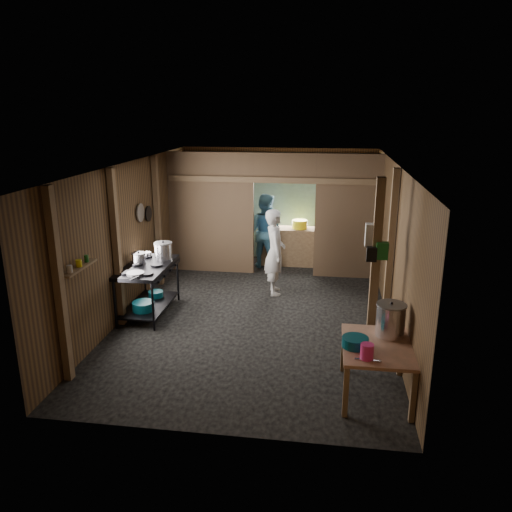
% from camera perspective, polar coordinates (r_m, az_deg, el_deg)
% --- Properties ---
extents(floor, '(4.50, 7.00, 0.00)m').
position_cam_1_polar(floor, '(8.96, 0.18, -6.39)').
color(floor, black).
rests_on(floor, ground).
extents(ceiling, '(4.50, 7.00, 0.00)m').
position_cam_1_polar(ceiling, '(8.30, 0.20, 10.37)').
color(ceiling, '#312E2A').
rests_on(ceiling, ground).
extents(wall_back, '(4.50, 0.00, 2.60)m').
position_cam_1_polar(wall_back, '(11.93, 2.56, 5.95)').
color(wall_back, brown).
rests_on(wall_back, ground).
extents(wall_front, '(4.50, 0.00, 2.60)m').
position_cam_1_polar(wall_front, '(5.29, -5.17, -8.04)').
color(wall_front, brown).
rests_on(wall_front, ground).
extents(wall_left, '(0.00, 7.00, 2.60)m').
position_cam_1_polar(wall_left, '(9.12, -13.96, 2.14)').
color(wall_left, brown).
rests_on(wall_left, ground).
extents(wall_right, '(0.00, 7.00, 2.60)m').
position_cam_1_polar(wall_right, '(8.53, 15.33, 1.05)').
color(wall_right, brown).
rests_on(wall_right, ground).
extents(partition_left, '(1.85, 0.10, 2.60)m').
position_cam_1_polar(partition_left, '(10.89, -5.12, 4.86)').
color(partition_left, brown).
rests_on(partition_left, floor).
extents(partition_right, '(1.35, 0.10, 2.60)m').
position_cam_1_polar(partition_right, '(10.61, 10.36, 4.35)').
color(partition_right, brown).
rests_on(partition_right, floor).
extents(partition_header, '(1.30, 0.10, 0.60)m').
position_cam_1_polar(partition_header, '(10.48, 3.28, 9.99)').
color(partition_header, brown).
rests_on(partition_header, wall_back).
extents(turquoise_panel, '(4.40, 0.06, 2.50)m').
position_cam_1_polar(turquoise_panel, '(11.88, 2.52, 5.66)').
color(turquoise_panel, '#749E96').
rests_on(turquoise_panel, wall_back).
extents(back_counter, '(1.20, 0.50, 0.85)m').
position_cam_1_polar(back_counter, '(11.57, 3.71, 1.14)').
color(back_counter, '#8D714D').
rests_on(back_counter, floor).
extents(wall_clock, '(0.20, 0.03, 0.20)m').
position_cam_1_polar(wall_clock, '(11.71, 3.78, 8.70)').
color(wall_clock, silver).
rests_on(wall_clock, wall_back).
extents(post_left_a, '(0.10, 0.12, 2.60)m').
position_cam_1_polar(post_left_a, '(6.85, -21.45, -3.32)').
color(post_left_a, '#8D714D').
rests_on(post_left_a, floor).
extents(post_left_b, '(0.10, 0.12, 2.60)m').
position_cam_1_polar(post_left_b, '(8.38, -15.53, 0.76)').
color(post_left_b, '#8D714D').
rests_on(post_left_b, floor).
extents(post_left_c, '(0.10, 0.12, 2.60)m').
position_cam_1_polar(post_left_c, '(10.18, -11.11, 3.80)').
color(post_left_c, '#8D714D').
rests_on(post_left_c, floor).
extents(post_right, '(0.10, 0.12, 2.60)m').
position_cam_1_polar(post_right, '(8.33, 15.01, 0.71)').
color(post_right, '#8D714D').
rests_on(post_right, floor).
extents(post_free, '(0.12, 0.12, 2.60)m').
position_cam_1_polar(post_free, '(7.25, 13.36, -1.54)').
color(post_free, '#8D714D').
rests_on(post_free, floor).
extents(cross_beam, '(4.40, 0.12, 0.12)m').
position_cam_1_polar(cross_beam, '(10.48, 1.86, 8.63)').
color(cross_beam, '#8D714D').
rests_on(cross_beam, wall_left).
extents(pan_lid_big, '(0.03, 0.34, 0.34)m').
position_cam_1_polar(pan_lid_big, '(9.39, -12.98, 4.81)').
color(pan_lid_big, gray).
rests_on(pan_lid_big, wall_left).
extents(pan_lid_small, '(0.03, 0.30, 0.30)m').
position_cam_1_polar(pan_lid_small, '(9.77, -12.11, 4.72)').
color(pan_lid_small, black).
rests_on(pan_lid_small, wall_left).
extents(wall_shelf, '(0.14, 0.80, 0.03)m').
position_cam_1_polar(wall_shelf, '(7.22, -19.42, -1.28)').
color(wall_shelf, '#8D714D').
rests_on(wall_shelf, wall_left).
extents(jar_white, '(0.07, 0.07, 0.10)m').
position_cam_1_polar(jar_white, '(6.99, -20.39, -1.39)').
color(jar_white, silver).
rests_on(jar_white, wall_shelf).
extents(jar_yellow, '(0.08, 0.08, 0.10)m').
position_cam_1_polar(jar_yellow, '(7.20, -19.47, -0.78)').
color(jar_yellow, yellow).
rests_on(jar_yellow, wall_shelf).
extents(jar_green, '(0.06, 0.06, 0.10)m').
position_cam_1_polar(jar_green, '(7.39, -18.70, -0.28)').
color(jar_green, '#186323').
rests_on(jar_green, wall_shelf).
extents(bag_white, '(0.22, 0.15, 0.32)m').
position_cam_1_polar(bag_white, '(7.19, 13.16, 2.32)').
color(bag_white, silver).
rests_on(bag_white, post_free).
extents(bag_green, '(0.16, 0.12, 0.24)m').
position_cam_1_polar(bag_green, '(7.11, 14.12, 0.59)').
color(bag_green, '#186323').
rests_on(bag_green, post_free).
extents(bag_black, '(0.14, 0.10, 0.20)m').
position_cam_1_polar(bag_black, '(7.09, 12.98, 0.21)').
color(bag_black, black).
rests_on(bag_black, post_free).
extents(gas_range, '(0.77, 1.50, 0.88)m').
position_cam_1_polar(gas_range, '(8.96, -12.12, -3.75)').
color(gas_range, black).
rests_on(gas_range, floor).
extents(prep_table, '(0.84, 1.16, 0.69)m').
position_cam_1_polar(prep_table, '(6.61, 13.41, -12.42)').
color(prep_table, tan).
rests_on(prep_table, floor).
extents(stove_pot_large, '(0.39, 0.39, 0.33)m').
position_cam_1_polar(stove_pot_large, '(9.09, -10.46, 0.53)').
color(stove_pot_large, silver).
rests_on(stove_pot_large, gas_range).
extents(stove_pot_med, '(0.24, 0.24, 0.21)m').
position_cam_1_polar(stove_pot_med, '(8.93, -13.15, -0.31)').
color(stove_pot_med, silver).
rests_on(stove_pot_med, gas_range).
extents(stove_saucepan, '(0.19, 0.19, 0.09)m').
position_cam_1_polar(stove_saucepan, '(9.31, -12.25, 0.17)').
color(stove_saucepan, silver).
rests_on(stove_saucepan, gas_range).
extents(frying_pan, '(0.43, 0.57, 0.07)m').
position_cam_1_polar(frying_pan, '(8.35, -13.52, -1.97)').
color(frying_pan, gray).
rests_on(frying_pan, gas_range).
extents(blue_tub_front, '(0.37, 0.37, 0.15)m').
position_cam_1_polar(blue_tub_front, '(8.78, -12.68, -5.57)').
color(blue_tub_front, '#074755').
rests_on(blue_tub_front, gas_range).
extents(blue_tub_back, '(0.27, 0.27, 0.11)m').
position_cam_1_polar(blue_tub_back, '(9.34, -11.30, -4.26)').
color(blue_tub_back, '#074755').
rests_on(blue_tub_back, gas_range).
extents(stock_pot, '(0.51, 0.51, 0.45)m').
position_cam_1_polar(stock_pot, '(6.65, 15.01, -7.08)').
color(stock_pot, silver).
rests_on(stock_pot, prep_table).
extents(wash_basin, '(0.43, 0.43, 0.12)m').
position_cam_1_polar(wash_basin, '(6.32, 11.19, -9.55)').
color(wash_basin, '#074755').
rests_on(wash_basin, prep_table).
extents(pink_bucket, '(0.17, 0.17, 0.19)m').
position_cam_1_polar(pink_bucket, '(6.05, 12.48, -10.54)').
color(pink_bucket, '#EB3087').
rests_on(pink_bucket, prep_table).
extents(knife, '(0.30, 0.06, 0.01)m').
position_cam_1_polar(knife, '(6.06, 12.57, -11.43)').
color(knife, silver).
rests_on(knife, prep_table).
extents(yellow_tub, '(0.35, 0.35, 0.19)m').
position_cam_1_polar(yellow_tub, '(11.42, 4.97, 3.61)').
color(yellow_tub, yellow).
rests_on(yellow_tub, back_counter).
extents(cook, '(0.52, 0.68, 1.66)m').
position_cam_1_polar(cook, '(9.61, 2.16, 0.46)').
color(cook, white).
rests_on(cook, floor).
extents(worker_back, '(0.94, 0.81, 1.67)m').
position_cam_1_polar(worker_back, '(11.25, 0.98, 2.88)').
color(worker_back, teal).
rests_on(worker_back, floor).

